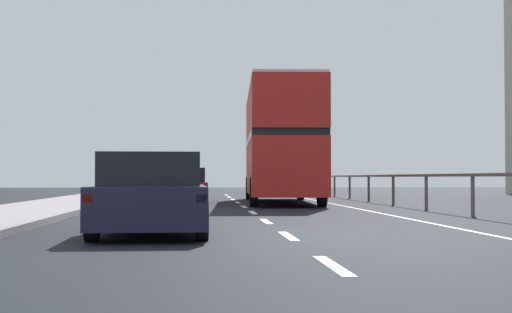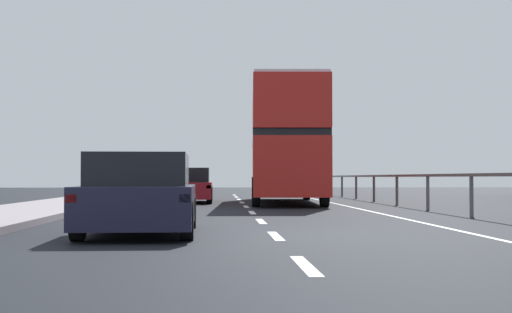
# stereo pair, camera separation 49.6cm
# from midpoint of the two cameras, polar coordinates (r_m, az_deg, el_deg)

# --- Properties ---
(ground_plane) EXTENTS (74.89, 120.00, 0.10)m
(ground_plane) POSITION_cam_midpoint_polar(r_m,az_deg,el_deg) (13.04, 1.09, -6.17)
(ground_plane) COLOR black
(lane_paint_markings) EXTENTS (3.60, 46.00, 0.01)m
(lane_paint_markings) POSITION_cam_midpoint_polar(r_m,az_deg,el_deg) (21.72, 4.61, -4.21)
(lane_paint_markings) COLOR silver
(lane_paint_markings) RESTS_ON ground
(bridge_side_railing) EXTENTS (0.10, 42.00, 1.09)m
(bridge_side_railing) POSITION_cam_midpoint_polar(r_m,az_deg,el_deg) (22.91, 12.42, -1.83)
(bridge_side_railing) COLOR #524F4F
(bridge_side_railing) RESTS_ON ground
(double_decker_bus_red) EXTENTS (3.00, 11.09, 4.43)m
(double_decker_bus_red) POSITION_cam_midpoint_polar(r_m,az_deg,el_deg) (28.71, 1.42, 1.13)
(double_decker_bus_red) COLOR #B21F1A
(double_decker_bus_red) RESTS_ON ground
(hatchback_car_near) EXTENTS (1.93, 4.27, 1.39)m
(hatchback_car_near) POSITION_cam_midpoint_polar(r_m,az_deg,el_deg) (12.90, -9.15, -3.01)
(hatchback_car_near) COLOR #1C1C32
(hatchback_car_near) RESTS_ON ground
(sedan_car_ahead) EXTENTS (1.76, 4.57, 1.35)m
(sedan_car_ahead) POSITION_cam_midpoint_polar(r_m,az_deg,el_deg) (28.98, -5.97, -2.28)
(sedan_car_ahead) COLOR maroon
(sedan_car_ahead) RESTS_ON ground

